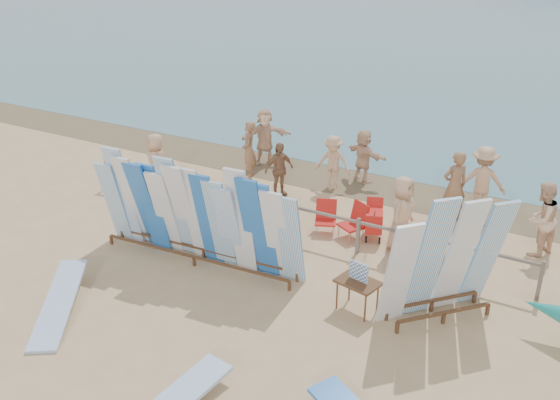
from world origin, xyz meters
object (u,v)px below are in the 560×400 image
Objects in this scene: beachgoer_11 at (265,137)px; beachgoer_8 at (541,219)px; beachgoer_0 at (157,163)px; beachgoer_5 at (363,156)px; main_surfboard_rack at (196,217)px; beachgoer_4 at (279,170)px; flat_board_a at (61,311)px; beachgoer_7 at (455,186)px; beach_chair_right at (325,223)px; side_surfboard_rack at (445,262)px; beachgoer_1 at (249,150)px; beachgoer_3 at (333,162)px; beachgoer_9 at (483,180)px; stroller at (374,224)px; beachgoer_6 at (402,213)px; beach_chair_left at (352,228)px; vendor_table at (357,295)px.

beachgoer_11 reaches higher than beachgoer_8.
beachgoer_5 is at bearing 79.15° from beachgoer_0.
main_surfboard_rack is 4.29m from beachgoer_4.
beachgoer_7 is (5.60, 8.13, 0.95)m from flat_board_a.
flat_board_a is at bearing -25.13° from beachgoer_0.
beachgoer_0 is 10.34m from beachgoer_8.
beach_chair_right is 5.38m from beachgoer_11.
side_surfboard_rack reaches higher than beachgoer_1.
beachgoer_9 is (4.20, 0.39, 0.13)m from beachgoer_3.
beachgoer_3 is 1.68m from beachgoer_4.
stroller is 0.59× the size of beachgoer_5.
beachgoer_11 is at bearing 61.23° from flat_board_a.
beachgoer_6 reaches higher than stroller.
stroller reaches higher than beach_chair_left.
beachgoer_0 is (-7.51, 2.82, 0.51)m from vendor_table.
main_surfboard_rack is 2.97× the size of beachgoer_0.
beachgoer_7 is (3.66, -0.39, 0.14)m from beachgoer_3.
beach_chair_right is 0.43× the size of beachgoer_7.
side_surfboard_rack is 3.04× the size of beach_chair_left.
beachgoer_7 is (4.74, 0.90, 0.15)m from beachgoer_4.
main_surfboard_rack is at bearing -155.30° from stroller.
beachgoer_4 is (-3.35, 1.14, 0.41)m from stroller.
beachgoer_8 is at bearing 23.78° from side_surfboard_rack.
beachgoer_8 reaches higher than vendor_table.
beachgoer_4 is at bearing 124.42° from beach_chair_right.
stroller is 0.52× the size of beachgoer_9.
beachgoer_8 is (2.23, -0.87, -0.05)m from beachgoer_7.
beachgoer_11 is at bearing -76.80° from beachgoer_8.
beachgoer_1 reaches higher than beachgoer_0.
beach_chair_left is at bearing 93.31° from side_surfboard_rack.
flat_board_a is at bearing 143.32° from beachgoer_6.
flat_board_a is at bearing -92.94° from beach_chair_left.
main_surfboard_rack reaches higher than beachgoer_8.
stroller is (4.21, 6.09, 0.39)m from flat_board_a.
flat_board_a is at bearing 10.32° from beachgoer_7.
beachgoer_3 is 1.11m from beachgoer_5.
side_surfboard_rack is 3.77m from beach_chair_left.
beachgoer_4 is (-4.25, 4.26, 0.44)m from vendor_table.
beachgoer_7 is (6.50, -1.24, 0.04)m from beachgoer_11.
beachgoer_3 is at bearing 52.36° from beachgoer_6.
beachgoer_8 is at bearing 58.56° from beachgoer_1.
side_surfboard_rack is 1.52× the size of beachgoer_8.
beachgoer_8 is 8.47m from beachgoer_1.
main_surfboard_rack is at bearing 4.14° from beachgoer_0.
beachgoer_3 is (-2.27, 2.43, 0.42)m from stroller.
beachgoer_8 is at bearing 8.54° from flat_board_a.
beachgoer_1 reaches higher than beachgoer_5.
stroller is at bearing 80.08° from beachgoer_6.
side_surfboard_rack is at bearing -54.34° from beach_chair_right.
vendor_table is 1.22× the size of beach_chair_left.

